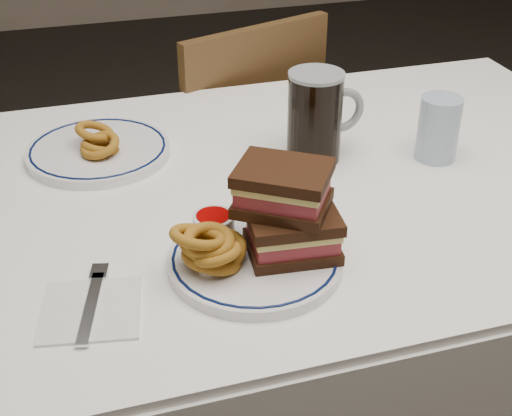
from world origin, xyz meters
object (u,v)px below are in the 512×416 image
object	(u,v)px
main_plate	(255,260)
reuben_sandwich	(288,210)
chair_far	(232,164)
far_plate	(98,151)
beer_mug	(316,116)

from	to	relation	value
main_plate	reuben_sandwich	world-z (taller)	reuben_sandwich
main_plate	chair_far	bearing A→B (deg)	77.49
far_plate	chair_far	bearing A→B (deg)	49.82
chair_far	reuben_sandwich	size ratio (longest dim) A/B	5.48
chair_far	main_plate	size ratio (longest dim) A/B	3.50
beer_mug	reuben_sandwich	bearing A→B (deg)	-118.00
chair_far	beer_mug	xyz separation A→B (m)	(0.01, -0.54, 0.37)
reuben_sandwich	far_plate	size ratio (longest dim) A/B	0.61
chair_far	reuben_sandwich	distance (m)	0.90
main_plate	reuben_sandwich	xyz separation A→B (m)	(0.05, 0.00, 0.07)
main_plate	beer_mug	size ratio (longest dim) A/B	1.52
beer_mug	far_plate	xyz separation A→B (m)	(-0.37, 0.12, -0.07)
chair_far	reuben_sandwich	xyz separation A→B (m)	(-0.13, -0.82, 0.36)
chair_far	reuben_sandwich	bearing A→B (deg)	-99.32
main_plate	far_plate	distance (m)	0.44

